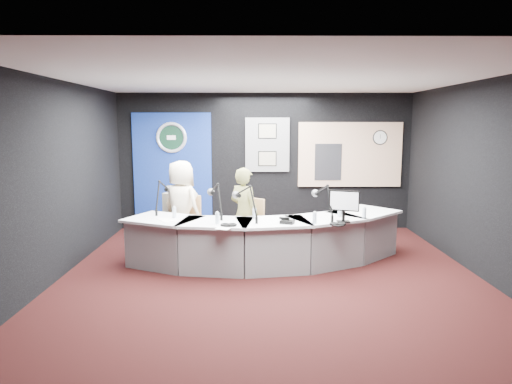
{
  "coord_description": "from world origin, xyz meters",
  "views": [
    {
      "loc": [
        -0.26,
        -6.39,
        2.18
      ],
      "look_at": [
        -0.2,
        0.8,
        1.1
      ],
      "focal_mm": 32.0,
      "sensor_mm": 36.0,
      "label": 1
    }
  ],
  "objects_px": {
    "armchair_left": "(182,224)",
    "person_woman": "(244,213)",
    "armchair_right": "(244,225)",
    "person_man": "(181,207)",
    "broadcast_desk": "(266,240)"
  },
  "relations": [
    {
      "from": "armchair_left",
      "to": "armchair_right",
      "type": "relative_size",
      "value": 0.91
    },
    {
      "from": "armchair_right",
      "to": "person_woman",
      "type": "height_order",
      "value": "person_woman"
    },
    {
      "from": "person_woman",
      "to": "armchair_left",
      "type": "bearing_deg",
      "value": 19.82
    },
    {
      "from": "person_woman",
      "to": "armchair_right",
      "type": "bearing_deg",
      "value": -0.0
    },
    {
      "from": "person_woman",
      "to": "broadcast_desk",
      "type": "bearing_deg",
      "value": 170.72
    },
    {
      "from": "armchair_right",
      "to": "person_man",
      "type": "height_order",
      "value": "person_man"
    },
    {
      "from": "armchair_left",
      "to": "person_man",
      "type": "distance_m",
      "value": 0.3
    },
    {
      "from": "person_man",
      "to": "person_woman",
      "type": "height_order",
      "value": "person_man"
    },
    {
      "from": "armchair_right",
      "to": "person_woman",
      "type": "relative_size",
      "value": 0.72
    },
    {
      "from": "armchair_right",
      "to": "person_man",
      "type": "xyz_separation_m",
      "value": [
        -1.07,
        0.34,
        0.25
      ]
    },
    {
      "from": "person_man",
      "to": "person_woman",
      "type": "xyz_separation_m",
      "value": [
        1.07,
        -0.34,
        -0.04
      ]
    },
    {
      "from": "armchair_left",
      "to": "armchair_right",
      "type": "height_order",
      "value": "armchair_right"
    },
    {
      "from": "armchair_left",
      "to": "person_woman",
      "type": "height_order",
      "value": "person_woman"
    },
    {
      "from": "armchair_right",
      "to": "person_man",
      "type": "bearing_deg",
      "value": -158.75
    },
    {
      "from": "armchair_right",
      "to": "armchair_left",
      "type": "bearing_deg",
      "value": -158.75
    }
  ]
}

